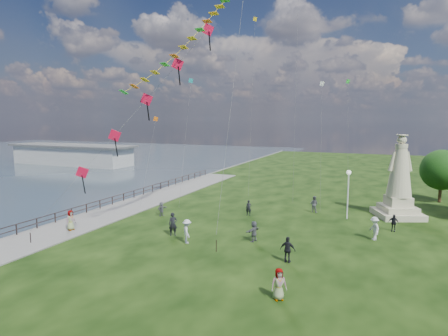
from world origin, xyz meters
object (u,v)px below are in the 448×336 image
at_px(pier_pavilion, 72,154).
at_px(person_10, 71,221).
at_px(person_9, 393,223).
at_px(statue, 399,186).
at_px(person_6, 249,208).
at_px(person_8, 374,228).
at_px(person_2, 187,231).
at_px(person_5, 162,209).
at_px(person_7, 314,204).
at_px(person_0, 173,224).
at_px(person_3, 288,250).
at_px(lamppost, 348,184).
at_px(person_11, 254,231).
at_px(person_4, 279,284).

bearing_deg(pier_pavilion, person_10, -45.28).
bearing_deg(person_9, statue, 96.52).
relative_size(person_6, person_8, 0.82).
bearing_deg(person_2, person_10, 58.17).
height_order(pier_pavilion, person_2, pier_pavilion).
relative_size(person_5, person_7, 0.84).
xyz_separation_m(pier_pavilion, person_0, (47.60, -36.85, -0.87)).
distance_m(person_5, person_6, 8.73).
bearing_deg(person_3, person_7, -83.09).
height_order(person_5, person_10, person_10).
relative_size(person_0, person_10, 1.11).
distance_m(statue, lamppost, 5.30).
bearing_deg(statue, person_3, -136.93).
bearing_deg(person_2, lamppost, -79.04).
xyz_separation_m(lamppost, person_3, (-2.70, -13.29, -2.55)).
bearing_deg(statue, person_11, -152.83).
distance_m(statue, person_6, 14.90).
bearing_deg(pier_pavilion, person_7, -23.10).
bearing_deg(person_8, person_3, -62.93).
bearing_deg(person_5, person_2, -128.23).
height_order(person_8, person_9, person_8).
bearing_deg(person_7, person_2, 74.94).
bearing_deg(person_4, person_8, 38.49).
bearing_deg(person_6, person_7, 23.88).
bearing_deg(person_3, person_11, -39.17).
distance_m(statue, person_3, 17.69).
distance_m(statue, person_2, 21.68).
height_order(statue, person_10, statue).
xyz_separation_m(person_9, person_11, (-10.25, -7.24, 0.07)).
bearing_deg(person_0, person_7, 16.92).
distance_m(lamppost, person_8, 6.87).
height_order(pier_pavilion, statue, statue).
height_order(lamppost, person_9, lamppost).
bearing_deg(person_3, person_2, -2.06).
height_order(person_4, person_11, person_4).
height_order(person_6, person_10, person_10).
xyz_separation_m(person_10, person_11, (15.45, 3.53, -0.05)).
relative_size(statue, person_9, 5.42).
bearing_deg(person_11, person_10, -58.14).
bearing_deg(lamppost, person_5, -160.53).
xyz_separation_m(person_0, person_11, (6.67, 1.17, -0.15)).
relative_size(person_3, person_7, 1.05).
xyz_separation_m(pier_pavilion, person_5, (43.28, -31.78, -1.12)).
xyz_separation_m(statue, person_6, (-13.78, -5.20, -2.30)).
bearing_deg(person_6, person_10, -147.95).
distance_m(person_4, person_10, 20.37).
bearing_deg(pier_pavilion, lamppost, -23.02).
relative_size(person_0, person_5, 1.34).
distance_m(person_5, person_10, 8.67).
xyz_separation_m(person_8, person_9, (1.48, 3.12, -0.19)).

